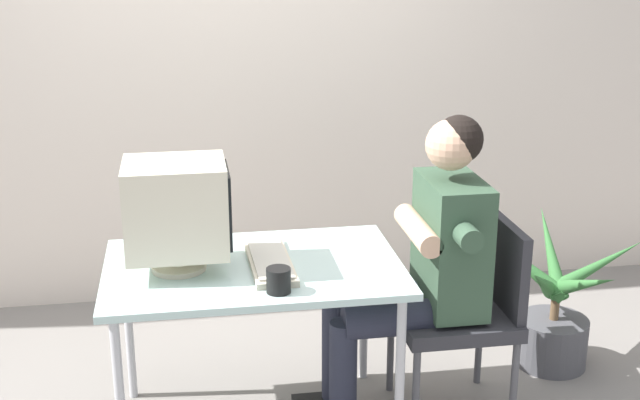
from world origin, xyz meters
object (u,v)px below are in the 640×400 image
crt_monitor (177,208)px  office_chair (467,304)px  desk (254,279)px  desk_mug (278,280)px  person_seated (423,260)px  keyboard (270,261)px  potted_plant (554,314)px

crt_monitor → office_chair: size_ratio=0.51×
desk → desk_mug: (0.07, -0.27, 0.11)m
person_seated → desk: bearing=178.2°
office_chair → desk_mug: size_ratio=8.37×
keyboard → person_seated: (0.61, -0.01, -0.03)m
crt_monitor → potted_plant: bearing=9.3°
keyboard → person_seated: size_ratio=0.38×
crt_monitor → desk_mug: bearing=-38.2°
potted_plant → crt_monitor: bearing=-170.7°
keyboard → person_seated: bearing=-1.3°
keyboard → person_seated: 0.61m
office_chair → desk_mug: bearing=-163.0°
keyboard → person_seated: person_seated is taller
keyboard → desk_mug: size_ratio=4.83×
keyboard → potted_plant: keyboard is taller
person_seated → keyboard: bearing=178.7°
office_chair → potted_plant: bearing=29.6°
crt_monitor → desk: bearing=-1.1°
crt_monitor → person_seated: person_seated is taller
keyboard → office_chair: (0.80, -0.01, -0.24)m
keyboard → potted_plant: 1.44m
desk → keyboard: bearing=-6.8°
desk_mug → potted_plant: bearing=22.3°
crt_monitor → office_chair: 1.24m
keyboard → potted_plant: bearing=12.2°
keyboard → office_chair: 0.84m
desk_mug → office_chair: bearing=17.0°
office_chair → potted_plant: office_chair is taller
office_chair → keyboard: bearing=179.0°
office_chair → potted_plant: size_ratio=1.09×
desk → office_chair: office_chair is taller
desk → potted_plant: desk is taller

